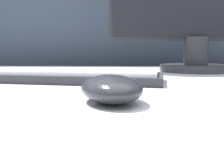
{
  "coord_description": "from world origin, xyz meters",
  "views": [
    {
      "loc": [
        -0.05,
        -0.45,
        0.78
      ],
      "look_at": [
        -0.06,
        -0.11,
        0.73
      ],
      "focal_mm": 42.0,
      "sensor_mm": 36.0,
      "label": 1
    }
  ],
  "objects": [
    {
      "name": "computer_mouse_near",
      "position": [
        -0.06,
        -0.14,
        0.73
      ],
      "size": [
        0.1,
        0.12,
        0.03
      ],
      "rotation": [
        0.0,
        0.0,
        0.28
      ],
      "color": "#232328",
      "rests_on": "desk"
    },
    {
      "name": "partition_panel",
      "position": [
        0.0,
        0.72,
        0.6
      ],
      "size": [
        5.0,
        0.03,
        1.2
      ],
      "color": "#333D4C",
      "rests_on": "ground_plane"
    },
    {
      "name": "keyboard",
      "position": [
        -0.15,
        0.08,
        0.72
      ],
      "size": [
        0.39,
        0.19,
        0.02
      ],
      "rotation": [
        0.0,
        0.0,
        -0.17
      ],
      "color": "#28282D",
      "rests_on": "desk"
    }
  ]
}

